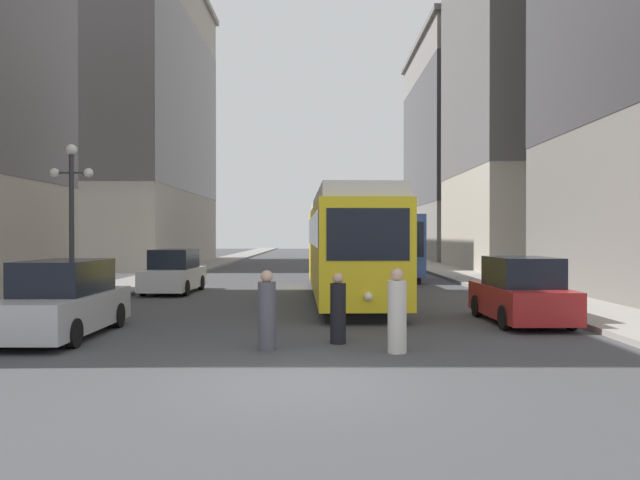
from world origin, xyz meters
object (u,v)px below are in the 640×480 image
(transit_bus, at_px, (387,243))
(streetcar, at_px, (344,244))
(parked_car_left_mid, at_px, (171,273))
(parked_car_right_far, at_px, (518,292))
(pedestrian_crossing_near, at_px, (394,313))
(pedestrian_crossing_far, at_px, (264,313))
(parked_car_left_near, at_px, (60,301))
(pedestrian_on_sidewalk, at_px, (335,311))
(lamp_post_left_near, at_px, (68,199))

(transit_bus, bearing_deg, streetcar, -102.16)
(streetcar, xyz_separation_m, parked_car_left_mid, (-7.16, 2.58, -1.26))
(streetcar, bearing_deg, parked_car_right_far, -57.36)
(parked_car_left_mid, distance_m, pedestrian_crossing_near, 15.51)
(pedestrian_crossing_far, bearing_deg, parked_car_left_near, -145.79)
(streetcar, xyz_separation_m, pedestrian_crossing_near, (0.57, -10.87, -1.29))
(parked_car_left_near, bearing_deg, streetcar, 50.66)
(parked_car_left_mid, xyz_separation_m, pedestrian_on_sidewalk, (6.54, -12.34, -0.11))
(parked_car_right_far, bearing_deg, parked_car_left_mid, -38.88)
(pedestrian_on_sidewalk, height_order, lamp_post_left_near, lamp_post_left_near)
(parked_car_left_mid, xyz_separation_m, lamp_post_left_near, (-1.90, -6.04, 2.75))
(parked_car_left_mid, height_order, pedestrian_crossing_far, parked_car_left_mid)
(parked_car_right_far, bearing_deg, parked_car_left_near, 10.16)
(parked_car_right_far, bearing_deg, lamp_post_left_near, -13.64)
(transit_bus, xyz_separation_m, pedestrian_crossing_far, (-5.12, -22.97, -1.16))
(streetcar, relative_size, parked_car_left_near, 3.01)
(pedestrian_crossing_near, bearing_deg, pedestrian_on_sidewalk, -48.12)
(transit_bus, distance_m, pedestrian_crossing_near, 23.44)
(parked_car_right_far, distance_m, pedestrian_on_sidewalk, 6.07)
(streetcar, height_order, lamp_post_left_near, lamp_post_left_near)
(parked_car_left_near, bearing_deg, pedestrian_crossing_near, -15.19)
(streetcar, relative_size, pedestrian_on_sidewalk, 9.24)
(parked_car_left_mid, bearing_deg, streetcar, -18.25)
(parked_car_right_far, relative_size, pedestrian_crossing_far, 2.56)
(pedestrian_on_sidewalk, bearing_deg, transit_bus, 7.24)
(pedestrian_crossing_far, height_order, pedestrian_on_sidewalk, pedestrian_crossing_far)
(parked_car_right_far, distance_m, lamp_post_left_near, 14.18)
(streetcar, xyz_separation_m, parked_car_right_far, (4.51, -6.52, -1.26))
(transit_bus, xyz_separation_m, parked_car_left_mid, (-10.14, -9.84, -1.10))
(parked_car_left_mid, distance_m, pedestrian_on_sidewalk, 13.97)
(parked_car_left_mid, relative_size, pedestrian_on_sidewalk, 2.90)
(pedestrian_crossing_far, relative_size, pedestrian_on_sidewalk, 1.07)
(parked_car_left_mid, bearing_deg, transit_bus, 45.69)
(lamp_post_left_near, bearing_deg, parked_car_left_near, -70.44)
(parked_car_right_far, height_order, pedestrian_crossing_near, parked_car_right_far)
(streetcar, bearing_deg, parked_car_left_near, -131.12)
(parked_car_left_near, distance_m, parked_car_right_far, 11.89)
(parked_car_left_mid, height_order, pedestrian_on_sidewalk, parked_car_left_mid)
(transit_bus, height_order, parked_car_left_near, transit_bus)
(parked_car_left_mid, bearing_deg, parked_car_left_near, -88.45)
(parked_car_left_near, xyz_separation_m, pedestrian_crossing_far, (5.02, -1.75, -0.06))
(streetcar, distance_m, pedestrian_crossing_near, 10.96)
(parked_car_left_mid, bearing_deg, parked_car_right_far, -36.40)
(pedestrian_on_sidewalk, distance_m, lamp_post_left_near, 10.92)
(pedestrian_crossing_far, bearing_deg, streetcar, 131.99)
(pedestrian_crossing_near, bearing_deg, lamp_post_left_near, -42.56)
(transit_bus, bearing_deg, parked_car_left_near, -114.21)
(transit_bus, bearing_deg, pedestrian_on_sidewalk, -97.88)
(parked_car_left_near, relative_size, pedestrian_crossing_far, 2.88)
(pedestrian_crossing_far, bearing_deg, parked_car_right_far, 84.73)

